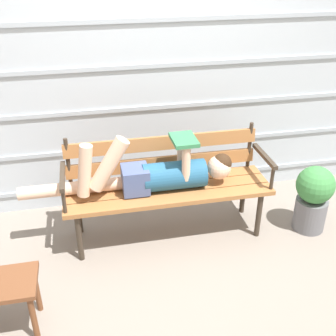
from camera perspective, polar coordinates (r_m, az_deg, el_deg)
name	(u,v)px	position (r m, az deg, el deg)	size (l,w,h in m)	color
ground_plane	(171,241)	(3.44, 0.37, -9.96)	(12.00, 12.00, 0.00)	gray
house_siding	(153,86)	(3.57, -2.11, 11.15)	(5.17, 0.08, 2.14)	#B2BCC6
park_bench	(166,180)	(3.30, -0.24, -1.58)	(1.62, 0.46, 0.84)	#9E6638
reclining_person	(155,173)	(3.17, -1.76, -0.73)	(1.63, 0.25, 0.51)	#23567A
footstool	(4,292)	(2.77, -21.51, -15.54)	(0.40, 0.31, 0.39)	brown
potted_plant	(313,196)	(3.60, 19.23, -3.70)	(0.31, 0.31, 0.58)	slate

